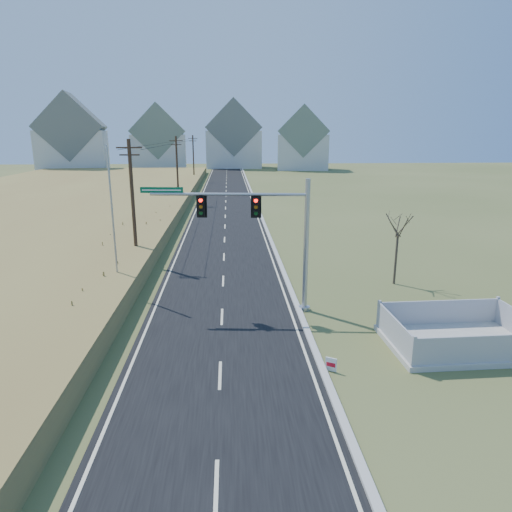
{
  "coord_description": "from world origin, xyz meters",
  "views": [
    {
      "loc": [
        0.47,
        -18.36,
        9.38
      ],
      "look_at": [
        1.78,
        3.76,
        3.4
      ],
      "focal_mm": 32.0,
      "sensor_mm": 36.0,
      "label": 1
    }
  ],
  "objects_px": {
    "traffic_signal_mast": "(271,231)",
    "fence_enclosure": "(458,340)",
    "bare_tree": "(399,224)",
    "flagpole": "(114,236)",
    "open_sign": "(331,364)"
  },
  "relations": [
    {
      "from": "traffic_signal_mast",
      "to": "flagpole",
      "type": "relative_size",
      "value": 1.02
    },
    {
      "from": "open_sign",
      "to": "bare_tree",
      "type": "height_order",
      "value": "bare_tree"
    },
    {
      "from": "flagpole",
      "to": "fence_enclosure",
      "type": "bearing_deg",
      "value": -25.86
    },
    {
      "from": "bare_tree",
      "to": "flagpole",
      "type": "bearing_deg",
      "value": -177.96
    },
    {
      "from": "fence_enclosure",
      "to": "bare_tree",
      "type": "distance_m",
      "value": 9.62
    },
    {
      "from": "traffic_signal_mast",
      "to": "flagpole",
      "type": "xyz_separation_m",
      "value": [
        -8.98,
        3.32,
        -0.9
      ]
    },
    {
      "from": "fence_enclosure",
      "to": "bare_tree",
      "type": "height_order",
      "value": "bare_tree"
    },
    {
      "from": "bare_tree",
      "to": "open_sign",
      "type": "bearing_deg",
      "value": -120.99
    },
    {
      "from": "traffic_signal_mast",
      "to": "bare_tree",
      "type": "bearing_deg",
      "value": 30.77
    },
    {
      "from": "traffic_signal_mast",
      "to": "fence_enclosure",
      "type": "height_order",
      "value": "traffic_signal_mast"
    },
    {
      "from": "traffic_signal_mast",
      "to": "fence_enclosure",
      "type": "distance_m",
      "value": 10.36
    },
    {
      "from": "fence_enclosure",
      "to": "flagpole",
      "type": "distance_m",
      "value": 19.26
    },
    {
      "from": "fence_enclosure",
      "to": "flagpole",
      "type": "xyz_separation_m",
      "value": [
        -17.09,
        8.28,
        3.2
      ]
    },
    {
      "from": "flagpole",
      "to": "bare_tree",
      "type": "relative_size",
      "value": 1.79
    },
    {
      "from": "fence_enclosure",
      "to": "open_sign",
      "type": "distance_m",
      "value": 6.55
    }
  ]
}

